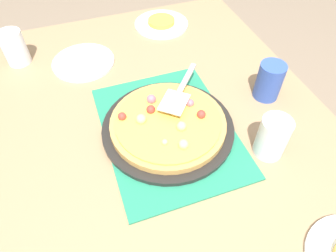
{
  "coord_description": "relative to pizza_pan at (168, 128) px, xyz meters",
  "views": [
    {
      "loc": [
        -0.54,
        0.19,
        1.43
      ],
      "look_at": [
        0.0,
        0.0,
        0.77
      ],
      "focal_mm": 32.64,
      "sensor_mm": 36.0,
      "label": 1
    }
  ],
  "objects": [
    {
      "name": "ground_plane",
      "position": [
        0.0,
        0.0,
        -0.76
      ],
      "size": [
        8.0,
        8.0,
        0.0
      ],
      "primitive_type": "plane",
      "color": "#84705B"
    },
    {
      "name": "pizza_pan",
      "position": [
        0.0,
        0.0,
        0.0
      ],
      "size": [
        0.38,
        0.38,
        0.01
      ],
      "primitive_type": "cylinder",
      "color": "black",
      "rests_on": "placemat"
    },
    {
      "name": "plate_side",
      "position": [
        0.4,
        0.18,
        -0.01
      ],
      "size": [
        0.22,
        0.22,
        0.01
      ],
      "primitive_type": "cylinder",
      "color": "white",
      "rests_on": "dining_table"
    },
    {
      "name": "pizza",
      "position": [
        0.0,
        0.0,
        0.02
      ],
      "size": [
        0.33,
        0.33,
        0.05
      ],
      "color": "tan",
      "rests_on": "pizza_pan"
    },
    {
      "name": "served_slice_left",
      "position": [
        0.55,
        -0.17,
        0.01
      ],
      "size": [
        0.11,
        0.11,
        0.02
      ],
      "primitive_type": "cylinder",
      "color": "gold",
      "rests_on": "plate_near_left"
    },
    {
      "name": "cup_far",
      "position": [
        0.49,
        0.39,
        0.05
      ],
      "size": [
        0.08,
        0.08,
        0.12
      ],
      "primitive_type": "cylinder",
      "color": "white",
      "rests_on": "dining_table"
    },
    {
      "name": "pizza_server",
      "position": [
        0.07,
        -0.06,
        0.06
      ],
      "size": [
        0.2,
        0.18,
        0.01
      ],
      "color": "silver",
      "rests_on": "pizza"
    },
    {
      "name": "cup_near",
      "position": [
        -0.16,
        -0.23,
        0.05
      ],
      "size": [
        0.08,
        0.08,
        0.12
      ],
      "primitive_type": "cylinder",
      "color": "white",
      "rests_on": "dining_table"
    },
    {
      "name": "placemat",
      "position": [
        0.0,
        0.0,
        -0.01
      ],
      "size": [
        0.48,
        0.36,
        0.01
      ],
      "primitive_type": "cube",
      "color": "#237F5B",
      "rests_on": "dining_table"
    },
    {
      "name": "plate_near_left",
      "position": [
        0.55,
        -0.17,
        -0.01
      ],
      "size": [
        0.22,
        0.22,
        0.01
      ],
      "primitive_type": "cylinder",
      "color": "white",
      "rests_on": "dining_table"
    },
    {
      "name": "cup_corner",
      "position": [
        0.04,
        -0.35,
        0.05
      ],
      "size": [
        0.08,
        0.08,
        0.12
      ],
      "primitive_type": "cylinder",
      "color": "#3351AD",
      "rests_on": "dining_table"
    },
    {
      "name": "dining_table",
      "position": [
        0.0,
        0.0,
        -0.12
      ],
      "size": [
        1.4,
        1.0,
        0.75
      ],
      "color": "#9E7A56",
      "rests_on": "ground_plane"
    }
  ]
}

